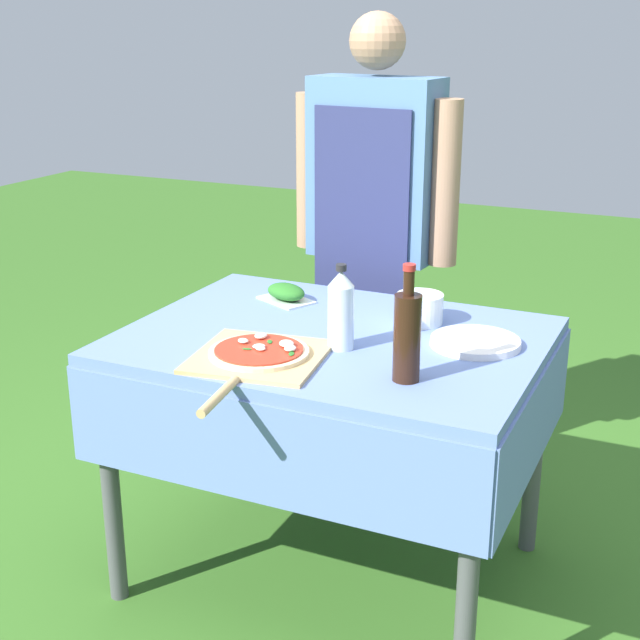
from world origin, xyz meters
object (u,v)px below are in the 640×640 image
Objects in this scene: mixing_tub at (420,308)px; plate_stack at (475,342)px; water_bottle at (341,309)px; prep_table at (333,369)px; person_cook at (374,215)px; oil_bottle at (407,335)px; pizza_on_peel at (258,356)px; herb_container at (286,293)px.

mixing_tub is 0.56× the size of plate_stack.
plate_stack is at bearing 27.86° from water_bottle.
prep_table is 0.80m from person_cook.
pizza_on_peel is at bearing -175.20° from oil_bottle.
herb_container is at bearing 135.59° from water_bottle.
person_cook is (-0.16, 0.72, 0.31)m from prep_table.
herb_container is (-0.17, 0.51, 0.01)m from pizza_on_peel.
mixing_tub is at bearing 149.12° from plate_stack.
mixing_tub is at bearing 50.32° from pizza_on_peel.
prep_table is at bearing -167.73° from plate_stack.
plate_stack reaches higher than prep_table.
prep_table is 0.25m from water_bottle.
prep_table is 0.45m from oil_bottle.
herb_container reaches higher than plate_stack.
mixing_tub is (0.35, -0.51, -0.16)m from person_cook.
plate_stack is at bearing 27.22° from pizza_on_peel.
herb_container is 0.47m from mixing_tub.
mixing_tub is at bearing 66.87° from water_bottle.
mixing_tub reaches higher than plate_stack.
prep_table is at bearing 124.67° from water_bottle.
pizza_on_peel is 0.54m from herb_container.
herb_container is (-0.27, 0.24, 0.13)m from prep_table.
prep_table is at bearing 107.72° from person_cook.
person_cook is 0.87m from plate_stack.
plate_stack is (0.50, 0.36, -0.00)m from pizza_on_peel.
person_cook is at bearing 76.52° from herb_container.
person_cook is 12.00× the size of mixing_tub.
prep_table is 4.99× the size of water_bottle.
pizza_on_peel is 0.62m from plate_stack.
person_cook is 1.07m from oil_bottle.
prep_table is 0.43m from plate_stack.
person_cook is 6.66× the size of plate_stack.
water_bottle is 0.34m from mixing_tub.
pizza_on_peel is 0.43m from oil_bottle.
mixing_tub is (0.30, 0.48, 0.03)m from pizza_on_peel.
oil_bottle is 1.26× the size of water_bottle.
person_cook is 0.64m from mixing_tub.
person_cook is 0.84m from water_bottle.
person_cook is 8.15× the size of herb_container.
person_cook reaches higher than prep_table.
prep_table is at bearing 142.50° from oil_bottle.
herb_container is (-0.58, 0.47, -0.09)m from oil_bottle.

